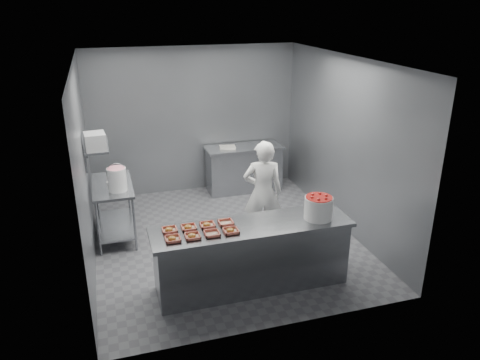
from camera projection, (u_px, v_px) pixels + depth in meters
The scene contains 24 objects.
floor at pixel (225, 239), 7.49m from camera, with size 4.50×4.50×0.00m, color #4C4C51.
ceiling at pixel (223, 60), 6.47m from camera, with size 4.50×4.50×0.00m, color white.
wall_back at pixel (194, 121), 8.98m from camera, with size 4.00×0.04×2.80m, color slate.
wall_left at pixel (84, 169), 6.44m from camera, with size 0.04×4.50×2.80m, color slate.
wall_right at pixel (344, 144), 7.52m from camera, with size 0.04×4.50×2.80m, color slate.
service_counter at pixel (252, 255), 6.12m from camera, with size 2.60×0.70×0.90m.
prep_table at pixel (114, 202), 7.36m from camera, with size 0.60×1.20×0.90m.
back_counter at pixel (244, 168), 9.26m from camera, with size 1.50×0.60×0.90m.
wall_shelf at pixel (96, 145), 6.97m from camera, with size 0.35×0.90×0.03m, color slate.
tray_0 at pixel (173, 239), 5.56m from camera, with size 0.19×0.18×0.06m.
tray_1 at pixel (192, 236), 5.62m from camera, with size 0.19×0.18×0.06m.
tray_2 at pixel (212, 234), 5.69m from camera, with size 0.19×0.18×0.04m.
tray_3 at pixel (231, 231), 5.75m from camera, with size 0.19×0.18×0.06m.
tray_4 at pixel (169, 230), 5.77m from camera, with size 0.19×0.18×0.06m.
tray_5 at pixel (189, 227), 5.84m from camera, with size 0.19×0.18×0.06m.
tray_6 at pixel (207, 225), 5.90m from camera, with size 0.19×0.18×0.06m.
tray_7 at pixel (226, 223), 5.97m from camera, with size 0.19×0.18×0.04m.
worker at pixel (263, 193), 7.15m from camera, with size 0.60×0.39×1.64m, color white.
strawberry_tub at pixel (318, 207), 6.07m from camera, with size 0.37×0.37×0.31m.
glaze_bucket at pixel (117, 179), 6.95m from camera, with size 0.30×0.28×0.43m.
bucket_lid at pixel (116, 182), 7.32m from camera, with size 0.29×0.29×0.02m, color silver.
rag at pixel (119, 173), 7.68m from camera, with size 0.16×0.13×0.02m, color #CCB28C.
appliance at pixel (95, 141), 6.68m from camera, with size 0.28×0.32×0.24m, color gray.
paper_stack at pixel (228, 147), 9.00m from camera, with size 0.30×0.22×0.04m, color silver.
Camera 1 is at (-1.69, -6.42, 3.59)m, focal length 35.00 mm.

